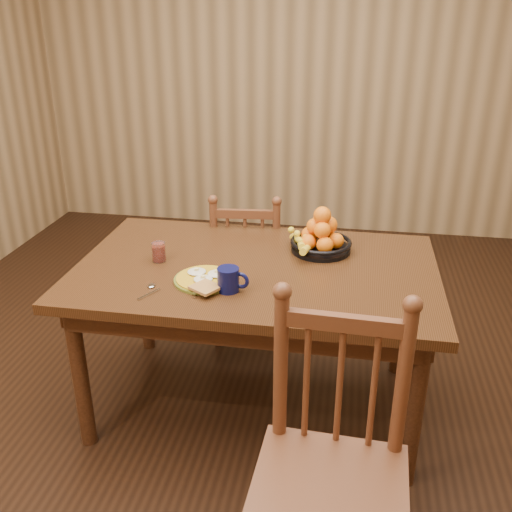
% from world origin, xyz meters
% --- Properties ---
extents(room, '(4.52, 5.02, 2.72)m').
position_xyz_m(room, '(0.00, 0.00, 1.35)').
color(room, black).
rests_on(room, ground).
extents(dining_table, '(1.60, 1.00, 0.75)m').
position_xyz_m(dining_table, '(0.00, 0.00, 0.67)').
color(dining_table, black).
rests_on(dining_table, ground).
extents(chair_far, '(0.44, 0.43, 0.89)m').
position_xyz_m(chair_far, '(-0.16, 0.61, 0.43)').
color(chair_far, '#552D19').
rests_on(chair_far, ground).
extents(chair_near, '(0.49, 0.47, 1.03)m').
position_xyz_m(chair_near, '(0.39, -0.92, 0.50)').
color(chair_near, '#552D19').
rests_on(chair_near, ground).
extents(breakfast_plate, '(0.26, 0.31, 0.04)m').
position_xyz_m(breakfast_plate, '(-0.19, -0.19, 0.76)').
color(breakfast_plate, '#59601E').
rests_on(breakfast_plate, dining_table).
extents(fork, '(0.07, 0.18, 0.00)m').
position_xyz_m(fork, '(-0.21, -0.25, 0.75)').
color(fork, silver).
rests_on(fork, dining_table).
extents(spoon, '(0.07, 0.15, 0.01)m').
position_xyz_m(spoon, '(-0.39, -0.29, 0.75)').
color(spoon, silver).
rests_on(spoon, dining_table).
extents(coffee_mug, '(0.13, 0.09, 0.10)m').
position_xyz_m(coffee_mug, '(-0.07, -0.25, 0.80)').
color(coffee_mug, '#090B33').
rests_on(coffee_mug, dining_table).
extents(juice_glass, '(0.06, 0.06, 0.09)m').
position_xyz_m(juice_glass, '(-0.44, -0.02, 0.79)').
color(juice_glass, silver).
rests_on(juice_glass, dining_table).
extents(fruit_bowl, '(0.32, 0.32, 0.22)m').
position_xyz_m(fruit_bowl, '(0.27, 0.22, 0.82)').
color(fruit_bowl, black).
rests_on(fruit_bowl, dining_table).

